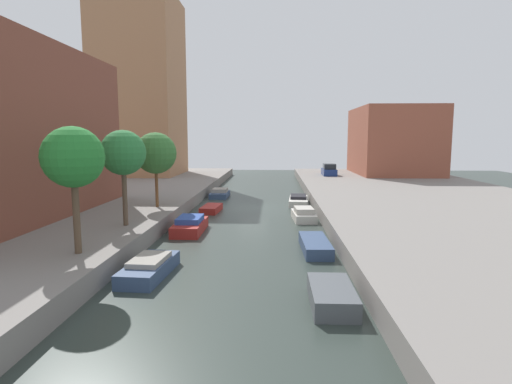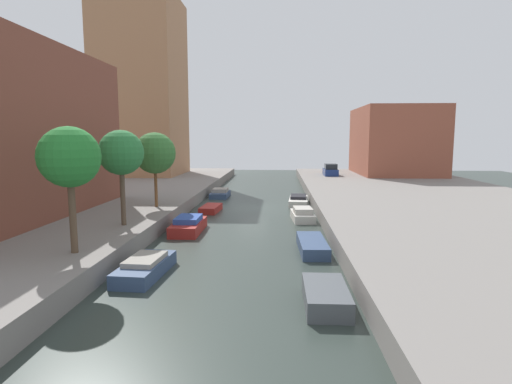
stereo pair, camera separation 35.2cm
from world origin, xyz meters
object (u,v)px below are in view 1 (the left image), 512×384
(low_block_right, at_px, (393,141))
(street_tree_0, at_px, (73,158))
(moored_boat_left_0, at_px, (149,268))
(street_tree_1, at_px, (123,153))
(moored_boat_right_1, at_px, (315,245))
(moored_boat_right_3, at_px, (298,200))
(parked_car, at_px, (329,170))
(moored_boat_left_2, at_px, (211,209))
(moored_boat_left_3, at_px, (220,194))
(moored_boat_right_2, at_px, (304,215))
(moored_boat_left_1, at_px, (190,226))
(moored_boat_right_0, at_px, (332,296))
(street_tree_2, at_px, (156,153))
(apartment_tower_far, at_px, (140,87))

(low_block_right, xyz_separation_m, street_tree_0, (-24.58, -41.03, -0.43))
(street_tree_0, height_order, moored_boat_left_0, street_tree_0)
(street_tree_1, distance_m, moored_boat_right_1, 11.58)
(moored_boat_right_3, bearing_deg, parked_car, 74.48)
(moored_boat_left_2, bearing_deg, moored_boat_left_3, 92.75)
(street_tree_0, height_order, moored_boat_right_3, street_tree_0)
(parked_car, xyz_separation_m, moored_boat_right_2, (-5.09, -25.45, -1.24))
(moored_boat_left_0, bearing_deg, moored_boat_left_1, 89.58)
(street_tree_0, distance_m, moored_boat_left_1, 10.11)
(moored_boat_right_2, bearing_deg, moored_boat_right_0, -90.25)
(moored_boat_right_1, bearing_deg, moored_boat_left_3, 111.30)
(moored_boat_left_1, bearing_deg, moored_boat_right_1, -28.25)
(street_tree_2, xyz_separation_m, moored_boat_right_2, (10.46, 0.61, -4.41))
(apartment_tower_far, xyz_separation_m, moored_boat_left_1, (12.48, -29.99, -12.09))
(moored_boat_left_0, bearing_deg, street_tree_2, 104.20)
(street_tree_0, relative_size, moored_boat_right_1, 1.32)
(parked_car, height_order, moored_boat_right_0, parked_car)
(moored_boat_left_2, distance_m, moored_boat_right_2, 7.79)
(low_block_right, bearing_deg, moored_boat_left_0, -117.81)
(low_block_right, height_order, moored_boat_right_3, low_block_right)
(street_tree_1, bearing_deg, low_block_right, 55.17)
(moored_boat_right_1, bearing_deg, moored_boat_left_0, -149.97)
(moored_boat_right_2, bearing_deg, moored_boat_left_0, -120.85)
(moored_boat_right_3, bearing_deg, moored_boat_right_0, -90.29)
(low_block_right, height_order, moored_boat_right_0, low_block_right)
(street_tree_2, bearing_deg, street_tree_0, -90.00)
(apartment_tower_far, relative_size, moored_boat_right_1, 5.68)
(parked_car, bearing_deg, moored_boat_right_3, -105.52)
(moored_boat_left_2, relative_size, moored_boat_right_1, 0.77)
(low_block_right, distance_m, parked_car, 10.26)
(street_tree_1, height_order, street_tree_2, street_tree_1)
(moored_boat_left_0, relative_size, moored_boat_left_1, 1.00)
(moored_boat_left_2, height_order, moored_boat_right_0, moored_boat_right_0)
(apartment_tower_far, xyz_separation_m, moored_boat_left_0, (12.42, -38.31, -12.15))
(moored_boat_left_3, relative_size, moored_boat_right_2, 0.98)
(apartment_tower_far, xyz_separation_m, low_block_right, (34.00, 2.59, -7.03))
(street_tree_1, xyz_separation_m, moored_boat_left_1, (3.06, 2.74, -4.62))
(moored_boat_right_1, xyz_separation_m, moored_boat_right_2, (-0.04, 8.15, 0.10))
(street_tree_1, xyz_separation_m, moored_boat_right_1, (10.49, -1.25, -4.74))
(apartment_tower_far, relative_size, street_tree_2, 4.36)
(moored_boat_left_0, relative_size, moored_boat_right_3, 0.92)
(apartment_tower_far, height_order, street_tree_1, apartment_tower_far)
(low_block_right, distance_m, street_tree_2, 38.05)
(street_tree_1, relative_size, moored_boat_left_1, 1.32)
(moored_boat_left_0, relative_size, moored_boat_right_0, 1.30)
(street_tree_2, distance_m, moored_boat_left_1, 6.42)
(moored_boat_left_1, xyz_separation_m, moored_boat_left_2, (0.24, 7.24, -0.17))
(low_block_right, relative_size, moored_boat_left_0, 3.45)
(street_tree_1, distance_m, street_tree_2, 6.30)
(moored_boat_left_2, bearing_deg, moored_boat_right_1, -57.37)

